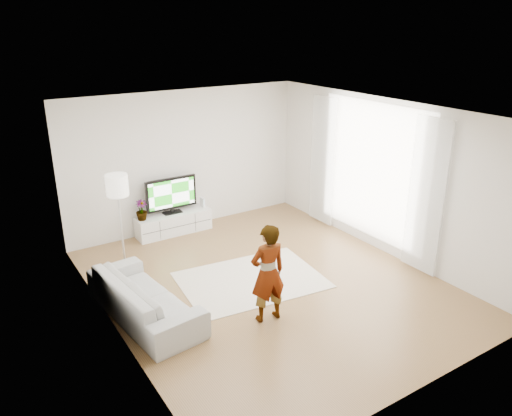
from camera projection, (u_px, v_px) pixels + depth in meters
floor at (269, 284)px, 8.15m from camera, size 6.00×6.00×0.00m
ceiling at (270, 112)px, 7.16m from camera, size 6.00×6.00×0.00m
wall_left at (108, 240)px, 6.39m from camera, size 0.02×6.00×2.80m
wall_right at (385, 178)px, 8.92m from camera, size 0.02×6.00×2.80m
wall_back at (186, 160)px, 10.01m from camera, size 5.00×0.02×2.80m
wall_front at (428, 286)px, 5.30m from camera, size 5.00×0.02×2.80m
window at (372, 171)px, 9.13m from camera, size 0.01×2.60×2.50m
curtain_near at (426, 197)px, 8.10m from camera, size 0.04×0.70×2.60m
curtain_far at (323, 161)px, 10.14m from camera, size 0.04×0.70×2.60m
media_console at (174, 223)px, 10.03m from camera, size 1.51×0.43×0.43m
television at (171, 194)px, 9.83m from camera, size 1.05×0.21×0.73m
game_console at (203, 202)px, 10.25m from camera, size 0.05×0.15×0.20m
potted_plant at (141, 210)px, 9.56m from camera, size 0.25×0.25×0.40m
rug at (251, 280)px, 8.27m from camera, size 2.46×1.90×0.01m
player at (268, 273)px, 6.94m from camera, size 0.56×0.39×1.46m
sofa at (144, 297)px, 7.17m from camera, size 1.09×2.24×0.63m
floor_lamp at (117, 189)px, 8.27m from camera, size 0.37×0.37×1.66m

